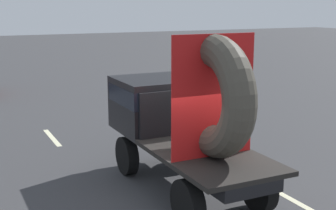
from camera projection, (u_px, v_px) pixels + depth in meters
The scene contains 4 objects.
ground_plane at pixel (201, 199), 10.44m from camera, with size 120.00×120.00×0.00m, color #38383A.
flatbed_truck at pixel (180, 113), 10.86m from camera, with size 2.02×5.21×3.71m.
lane_dash_left_far at pixel (52, 138), 15.23m from camera, with size 2.15×0.16×0.01m, color beige.
lane_dash_right_far at pixel (158, 126), 16.67m from camera, with size 2.50×0.16×0.01m, color beige.
Camera 1 is at (-4.95, -8.43, 4.28)m, focal length 49.71 mm.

